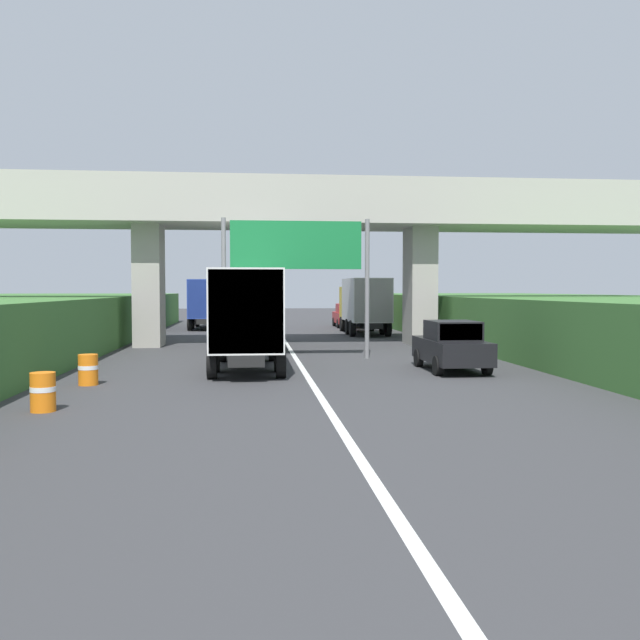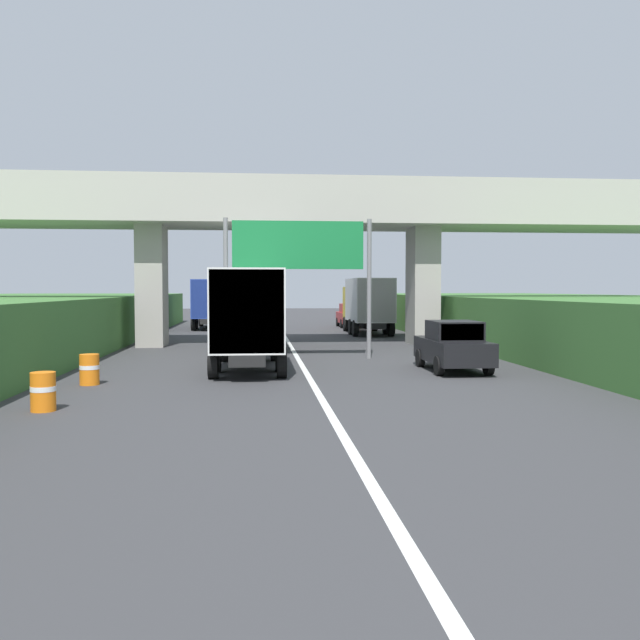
% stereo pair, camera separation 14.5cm
% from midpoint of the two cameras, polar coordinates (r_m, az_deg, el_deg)
% --- Properties ---
extents(lane_centre_stripe, '(0.20, 97.98, 0.01)m').
position_cam_midpoint_polar(lane_centre_stripe, '(26.77, -2.11, -3.38)').
color(lane_centre_stripe, white).
rests_on(lane_centre_stripe, ground).
extents(overpass_bridge, '(40.00, 4.80, 8.09)m').
position_cam_midpoint_polar(overpass_bridge, '(34.03, -2.91, 8.26)').
color(overpass_bridge, '#ADA89E').
rests_on(overpass_bridge, ground).
extents(overhead_highway_sign, '(5.88, 0.18, 5.59)m').
position_cam_midpoint_polar(overhead_highway_sign, '(26.98, -2.17, 5.49)').
color(overhead_highway_sign, slate).
rests_on(overhead_highway_sign, ground).
extents(truck_silver, '(2.44, 7.30, 3.44)m').
position_cam_midpoint_polar(truck_silver, '(23.56, -6.34, 0.49)').
color(truck_silver, black).
rests_on(truck_silver, ground).
extents(truck_green, '(2.44, 7.30, 3.44)m').
position_cam_midpoint_polar(truck_green, '(32.20, -5.72, 1.06)').
color(truck_green, black).
rests_on(truck_green, ground).
extents(truck_blue, '(2.44, 7.30, 3.44)m').
position_cam_midpoint_polar(truck_blue, '(48.41, -9.48, 1.56)').
color(truck_blue, black).
rests_on(truck_blue, ground).
extents(truck_yellow, '(2.44, 7.30, 3.44)m').
position_cam_midpoint_polar(truck_yellow, '(42.30, 3.61, 1.44)').
color(truck_yellow, black).
rests_on(truck_yellow, ground).
extents(car_red, '(1.86, 4.10, 1.72)m').
position_cam_midpoint_polar(car_red, '(49.74, 2.24, 0.39)').
color(car_red, red).
rests_on(car_red, ground).
extents(car_black, '(1.86, 4.10, 1.72)m').
position_cam_midpoint_polar(car_black, '(23.62, 10.82, -2.15)').
color(car_black, black).
rests_on(car_black, ground).
extents(construction_barrel_3, '(0.57, 0.57, 0.90)m').
position_cam_midpoint_polar(construction_barrel_3, '(16.86, -22.48, -5.58)').
color(construction_barrel_3, orange).
rests_on(construction_barrel_3, ground).
extents(construction_barrel_4, '(0.57, 0.57, 0.90)m').
position_cam_midpoint_polar(construction_barrel_4, '(20.96, -19.09, -3.95)').
color(construction_barrel_4, orange).
rests_on(construction_barrel_4, ground).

